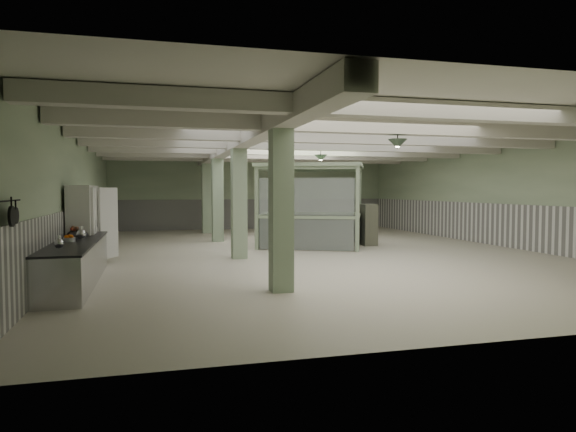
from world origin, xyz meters
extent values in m
plane|color=beige|center=(0.00, 0.00, 0.00)|extent=(20.00, 20.00, 0.00)
cube|color=silver|center=(0.00, 0.00, 3.60)|extent=(14.00, 20.00, 0.02)
cube|color=#ACBF98|center=(0.00, 10.00, 1.80)|extent=(14.00, 0.02, 3.60)
cube|color=#ACBF98|center=(0.00, -10.00, 1.80)|extent=(14.00, 0.02, 3.60)
cube|color=#ACBF98|center=(-7.00, 0.00, 1.80)|extent=(0.02, 20.00, 3.60)
cube|color=#ACBF98|center=(7.00, 0.00, 1.80)|extent=(0.02, 20.00, 3.60)
cube|color=silver|center=(-6.97, 0.00, 0.75)|extent=(0.05, 19.90, 1.50)
cube|color=silver|center=(6.97, 0.00, 0.75)|extent=(0.05, 19.90, 1.50)
cube|color=silver|center=(0.00, 9.97, 0.75)|extent=(13.90, 0.05, 1.50)
cube|color=beige|center=(-2.50, 0.00, 3.38)|extent=(0.45, 19.90, 0.40)
cube|color=beige|center=(0.00, -7.50, 3.42)|extent=(13.90, 0.35, 0.32)
cube|color=beige|center=(0.00, -5.00, 3.42)|extent=(13.90, 0.35, 0.32)
cube|color=beige|center=(0.00, -2.50, 3.42)|extent=(13.90, 0.35, 0.32)
cube|color=beige|center=(0.00, 0.00, 3.42)|extent=(13.90, 0.35, 0.32)
cube|color=beige|center=(0.00, 2.50, 3.42)|extent=(13.90, 0.35, 0.32)
cube|color=beige|center=(0.00, 5.00, 3.42)|extent=(13.90, 0.35, 0.32)
cube|color=beige|center=(0.00, 7.50, 3.42)|extent=(13.90, 0.35, 0.32)
cube|color=#93AB89|center=(-2.50, -6.00, 1.80)|extent=(0.42, 0.42, 3.60)
cube|color=#93AB89|center=(-2.50, -1.00, 1.80)|extent=(0.42, 0.42, 3.60)
cube|color=#93AB89|center=(-2.50, 4.00, 1.80)|extent=(0.42, 0.42, 3.60)
cube|color=#93AB89|center=(-2.50, 8.00, 1.80)|extent=(0.42, 0.42, 3.60)
cylinder|color=black|center=(-6.93, -7.60, 1.85)|extent=(0.02, 1.20, 0.02)
cone|color=#324334|center=(0.50, -5.00, 3.05)|extent=(0.44, 0.44, 0.22)
cone|color=#324334|center=(0.50, 0.50, 3.05)|extent=(0.44, 0.44, 0.22)
cone|color=#324334|center=(0.50, 5.50, 3.05)|extent=(0.44, 0.44, 0.22)
cube|color=#B4B4B9|center=(-6.54, -4.07, 0.44)|extent=(0.86, 5.09, 0.88)
cube|color=black|center=(-6.54, -4.07, 0.89)|extent=(0.90, 5.13, 0.04)
cylinder|color=#B2B2B7|center=(-6.64, -4.17, 0.94)|extent=(0.26, 0.26, 0.09)
cylinder|color=black|center=(-6.88, -7.71, 1.63)|extent=(0.04, 0.30, 0.30)
cylinder|color=black|center=(-6.88, -7.48, 1.63)|extent=(0.03, 0.24, 0.24)
cube|color=silver|center=(-6.65, -1.71, 1.01)|extent=(0.55, 2.21, 2.02)
cube|color=silver|center=(-6.34, -2.22, 1.01)|extent=(0.06, 0.83, 1.92)
cube|color=silver|center=(-6.22, -1.11, 1.01)|extent=(0.45, 0.75, 1.92)
cube|color=silver|center=(-6.30, -2.22, 1.01)|extent=(0.02, 0.05, 0.30)
cube|color=silver|center=(-6.30, -1.21, 1.01)|extent=(0.02, 0.05, 0.30)
cube|color=#91A684|center=(-1.59, 0.93, 1.38)|extent=(0.16, 0.16, 2.76)
cube|color=#91A684|center=(-0.45, 3.45, 1.38)|extent=(0.16, 0.16, 2.76)
cube|color=#91A684|center=(1.44, -0.44, 1.38)|extent=(0.16, 0.16, 2.76)
cube|color=#91A684|center=(2.57, 2.08, 1.38)|extent=(0.16, 0.16, 2.76)
cube|color=#91A684|center=(0.49, 1.51, 2.82)|extent=(4.49, 4.22, 0.12)
cube|color=silver|center=(-0.08, 0.25, 0.55)|extent=(2.86, 1.34, 1.05)
cube|color=silver|center=(-0.08, 0.25, 1.78)|extent=(2.86, 1.34, 1.22)
cube|color=silver|center=(1.06, 2.76, 0.55)|extent=(2.86, 1.34, 1.05)
cube|color=silver|center=(1.06, 2.76, 1.78)|extent=(2.86, 1.34, 1.22)
cube|color=silver|center=(-1.02, 2.19, 0.55)|extent=(1.11, 2.36, 1.05)
cube|color=silver|center=(-1.02, 2.19, 1.78)|extent=(1.11, 2.36, 1.22)
cube|color=silver|center=(2.00, 0.82, 0.55)|extent=(1.11, 2.36, 1.05)
cube|color=silver|center=(2.00, 0.82, 1.78)|extent=(1.11, 2.36, 1.22)
cube|color=#646554|center=(2.56, 1.24, 0.74)|extent=(0.52, 0.71, 1.48)
camera|label=1|loc=(-4.96, -15.74, 2.02)|focal=32.00mm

